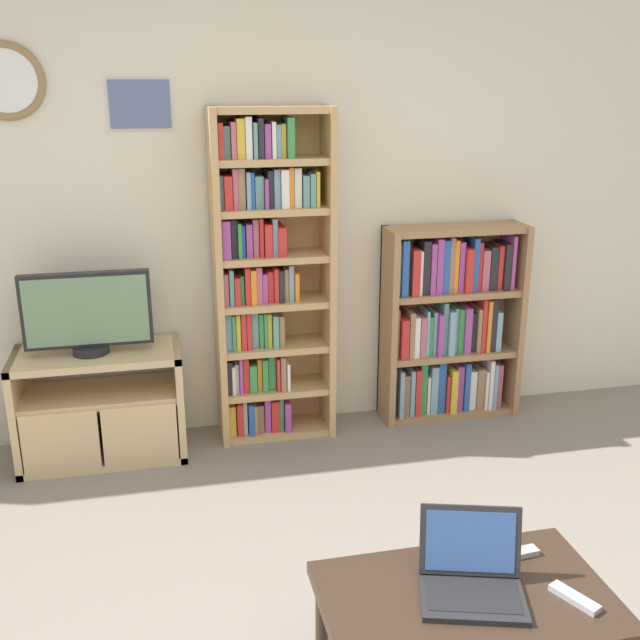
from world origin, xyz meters
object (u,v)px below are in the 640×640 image
(television, at_px, (87,313))
(remote_far_from_laptop, at_px, (516,554))
(remote_near_laptop, at_px, (575,598))
(bookshelf_tall, at_px, (266,277))
(laptop, at_px, (471,573))
(tv_stand, at_px, (101,405))
(bookshelf_short, at_px, (448,325))
(coffee_table, at_px, (466,607))

(television, height_order, remote_far_from_laptop, television)
(television, bearing_deg, remote_near_laptop, -52.76)
(bookshelf_tall, relative_size, laptop, 4.70)
(tv_stand, relative_size, bookshelf_short, 0.74)
(bookshelf_tall, xyz_separation_m, coffee_table, (0.31, -2.02, -0.56))
(tv_stand, distance_m, coffee_table, 2.26)
(laptop, bearing_deg, remote_near_laptop, -5.25)
(tv_stand, distance_m, television, 0.50)
(remote_far_from_laptop, bearing_deg, tv_stand, -146.59)
(coffee_table, distance_m, remote_near_laptop, 0.33)
(laptop, relative_size, remote_near_laptop, 2.31)
(bookshelf_tall, height_order, remote_far_from_laptop, bookshelf_tall)
(coffee_table, bearing_deg, tv_stand, 122.01)
(bookshelf_tall, distance_m, bookshelf_short, 1.11)
(bookshelf_tall, bearing_deg, remote_far_from_laptop, -73.82)
(coffee_table, distance_m, remote_far_from_laptop, 0.28)
(laptop, relative_size, remote_far_from_laptop, 2.31)
(television, distance_m, remote_far_from_laptop, 2.32)
(bookshelf_tall, bearing_deg, remote_near_laptop, -73.75)
(bookshelf_short, bearing_deg, remote_near_laptop, -101.49)
(bookshelf_short, xyz_separation_m, remote_far_from_laptop, (-0.51, -1.89, -0.16))
(television, bearing_deg, bookshelf_tall, 6.61)
(remote_near_laptop, bearing_deg, bookshelf_tall, -99.21)
(television, height_order, bookshelf_short, bookshelf_short)
(coffee_table, relative_size, remote_near_laptop, 5.49)
(coffee_table, xyz_separation_m, remote_far_from_laptop, (0.23, 0.15, 0.05))
(tv_stand, xyz_separation_m, bookshelf_short, (1.94, 0.12, 0.26))
(bookshelf_short, relative_size, coffee_table, 1.25)
(tv_stand, bearing_deg, remote_near_laptop, -53.18)
(television, bearing_deg, bookshelf_short, 3.54)
(bookshelf_tall, distance_m, laptop, 2.08)
(coffee_table, bearing_deg, remote_near_laptop, -17.07)
(coffee_table, height_order, remote_far_from_laptop, remote_far_from_laptop)
(tv_stand, height_order, bookshelf_tall, bookshelf_tall)
(laptop, bearing_deg, bookshelf_tall, 115.86)
(laptop, xyz_separation_m, remote_near_laptop, (0.29, -0.12, -0.05))
(laptop, bearing_deg, coffee_table, -114.98)
(coffee_table, relative_size, laptop, 2.38)
(television, relative_size, remote_far_from_laptop, 3.83)
(remote_near_laptop, height_order, remote_far_from_laptop, same)
(television, distance_m, bookshelf_tall, 0.92)
(tv_stand, bearing_deg, television, -176.27)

